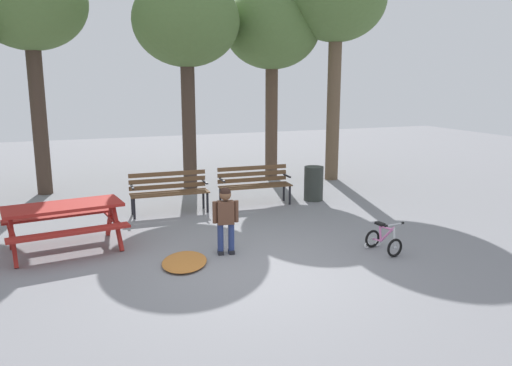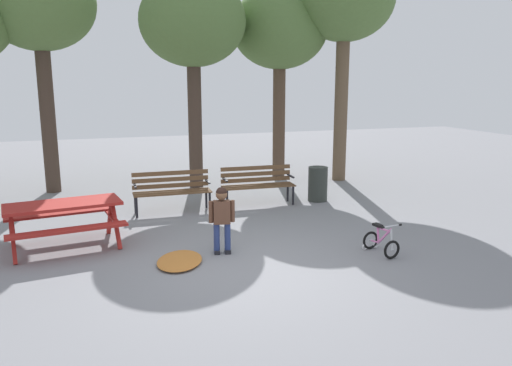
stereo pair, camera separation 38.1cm
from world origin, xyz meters
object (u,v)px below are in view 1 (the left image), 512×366
child_standing (226,215)px  kids_bicycle (383,240)px  park_bench_left (254,182)px  picnic_table (64,215)px  park_bench_far_left (169,189)px  trash_bin (314,183)px

child_standing → kids_bicycle: size_ratio=1.83×
park_bench_left → kids_bicycle: park_bench_left is taller
picnic_table → park_bench_far_left: (2.05, 1.74, -0.08)m
picnic_table → park_bench_left: park_bench_left is taller
park_bench_left → park_bench_far_left: bearing=-179.1°
park_bench_far_left → child_standing: size_ratio=1.48×
kids_bicycle → trash_bin: (0.59, 3.59, 0.19)m
park_bench_far_left → picnic_table: bearing=-139.7°
park_bench_far_left → trash_bin: (3.33, -0.06, -0.12)m
park_bench_left → trash_bin: 1.43m
child_standing → trash_bin: size_ratio=1.39×
park_bench_left → trash_bin: bearing=-3.8°
trash_bin → park_bench_far_left: bearing=178.9°
trash_bin → picnic_table: bearing=-162.7°
kids_bicycle → park_bench_left: bearing=102.7°
picnic_table → park_bench_left: bearing=24.1°
picnic_table → park_bench_left: (3.95, 1.77, -0.08)m
picnic_table → child_standing: child_standing is taller
park_bench_left → child_standing: bearing=-118.6°
child_standing → park_bench_far_left: bearing=96.8°
picnic_table → child_standing: 2.63m
trash_bin → park_bench_left: bearing=176.2°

